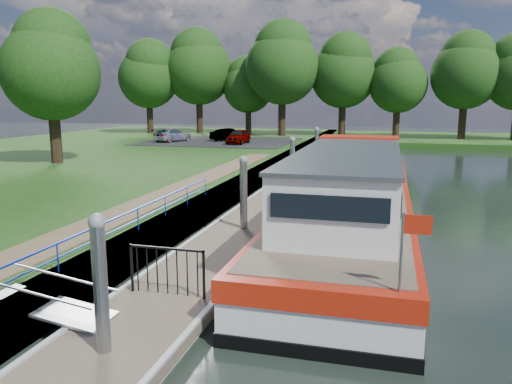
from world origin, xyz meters
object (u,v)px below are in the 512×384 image
(pontoon, at_px, (273,207))
(car_c, at_px, (173,135))
(barge, at_px, (354,199))
(car_a, at_px, (238,136))
(car_b, at_px, (229,135))

(pontoon, relative_size, car_c, 7.09)
(pontoon, bearing_deg, barge, -26.14)
(pontoon, xyz_separation_m, car_a, (-8.49, 22.84, 1.30))
(car_a, distance_m, car_c, 6.80)
(car_c, bearing_deg, car_b, -147.32)
(pontoon, relative_size, car_a, 7.84)
(car_b, height_order, car_c, car_c)
(car_a, relative_size, car_c, 0.90)
(pontoon, distance_m, car_c, 28.04)
(car_b, bearing_deg, pontoon, -151.89)
(car_b, bearing_deg, barge, -146.75)
(car_c, bearing_deg, car_a, -167.02)
(barge, relative_size, car_a, 5.53)
(pontoon, bearing_deg, car_a, 110.40)
(pontoon, distance_m, car_a, 24.41)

